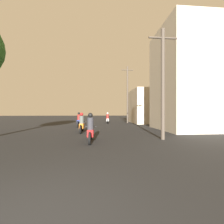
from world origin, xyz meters
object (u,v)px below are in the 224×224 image
object	(u,v)px
utility_pole_near	(163,81)
utility_pole_far	(127,93)
motorcycle_white	(108,119)
motorcycle_red	(90,130)
building_right_far	(151,107)
motorcycle_orange	(82,124)
motorcycle_blue	(79,121)
building_right_near	(187,79)

from	to	relation	value
utility_pole_near	utility_pole_far	xyz separation A→B (m)	(0.40, 12.39, 0.86)
motorcycle_white	utility_pole_far	size ratio (longest dim) A/B	0.26
motorcycle_red	building_right_far	distance (m)	15.30
motorcycle_red	motorcycle_orange	world-z (taller)	motorcycle_red
utility_pole_near	utility_pole_far	size ratio (longest dim) A/B	0.78
motorcycle_blue	utility_pole_far	bearing A→B (deg)	42.38
motorcycle_blue	utility_pole_near	size ratio (longest dim) A/B	0.34
motorcycle_orange	utility_pole_near	world-z (taller)	utility_pole_near
motorcycle_white	building_right_near	size ratio (longest dim) A/B	0.24
motorcycle_blue	motorcycle_orange	bearing A→B (deg)	-75.49
motorcycle_white	building_right_near	distance (m)	10.58
motorcycle_blue	building_right_near	distance (m)	10.84
motorcycle_red	building_right_near	world-z (taller)	building_right_near
motorcycle_blue	utility_pole_near	distance (m)	9.88
motorcycle_blue	building_right_near	xyz separation A→B (m)	(9.57, -3.48, 3.72)
building_right_far	utility_pole_far	distance (m)	3.95
motorcycle_orange	utility_pole_far	xyz separation A→B (m)	(5.18, 9.13, 3.46)
building_right_near	utility_pole_far	size ratio (longest dim) A/B	1.11
building_right_near	utility_pole_far	xyz separation A→B (m)	(-3.60, 8.14, -0.26)
motorcycle_orange	building_right_near	bearing A→B (deg)	7.96
motorcycle_white	building_right_near	xyz separation A→B (m)	(6.38, -7.57, 3.74)
building_right_near	motorcycle_orange	bearing A→B (deg)	-173.59
utility_pole_far	building_right_far	bearing A→B (deg)	4.92
utility_pole_far	motorcycle_white	bearing A→B (deg)	-168.39
motorcycle_red	utility_pole_far	size ratio (longest dim) A/B	0.25
motorcycle_white	building_right_far	distance (m)	6.58
building_right_near	building_right_far	distance (m)	8.69
building_right_near	building_right_far	world-z (taller)	building_right_near
motorcycle_white	building_right_far	world-z (taller)	building_right_far
motorcycle_red	utility_pole_near	world-z (taller)	utility_pole_near
motorcycle_white	utility_pole_near	world-z (taller)	utility_pole_near
building_right_near	utility_pole_far	bearing A→B (deg)	113.83
motorcycle_orange	motorcycle_blue	world-z (taller)	motorcycle_blue
motorcycle_orange	motorcycle_white	size ratio (longest dim) A/B	0.99
motorcycle_red	motorcycle_orange	size ratio (longest dim) A/B	0.95
motorcycle_orange	motorcycle_blue	bearing A→B (deg)	101.64
utility_pole_far	utility_pole_near	bearing A→B (deg)	-91.86
motorcycle_blue	utility_pole_far	size ratio (longest dim) A/B	0.27
motorcycle_blue	motorcycle_white	bearing A→B (deg)	56.45
building_right_near	utility_pole_far	distance (m)	8.91
motorcycle_white	utility_pole_near	bearing A→B (deg)	-87.72
motorcycle_red	building_right_near	bearing A→B (deg)	25.01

